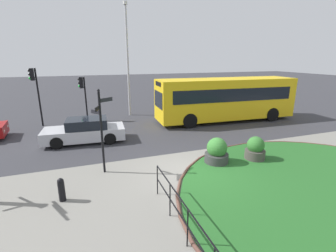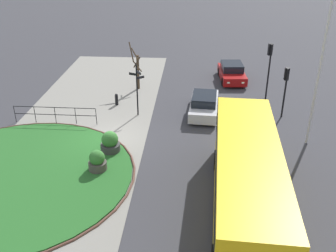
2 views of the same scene
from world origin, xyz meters
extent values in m
plane|color=#333338|center=(0.00, 0.00, 0.00)|extent=(120.00, 120.00, 0.00)
cube|color=gray|center=(0.00, -1.91, 0.01)|extent=(32.00, 8.19, 0.02)
cylinder|color=#235B23|center=(3.96, -3.60, 0.05)|extent=(11.18, 11.18, 0.10)
torus|color=brown|center=(3.96, -3.60, 0.06)|extent=(11.49, 11.49, 0.11)
cylinder|color=black|center=(-3.42, 1.28, 1.66)|extent=(0.09, 0.09, 3.32)
sphere|color=black|center=(-3.42, 1.28, 3.37)|extent=(0.10, 0.10, 0.10)
cube|color=black|center=(-3.14, 1.46, 2.97)|extent=(0.50, 0.34, 0.15)
cube|color=black|center=(-3.52, 1.02, 2.73)|extent=(0.21, 0.46, 0.15)
cube|color=black|center=(-3.58, 1.51, 2.51)|extent=(0.31, 0.41, 0.15)
cylinder|color=black|center=(-4.92, -0.38, 0.34)|extent=(0.21, 0.21, 0.69)
sphere|color=black|center=(-4.92, -0.38, 0.73)|extent=(0.20, 0.20, 0.20)
cube|color=black|center=(-1.88, -3.57, 1.07)|extent=(0.06, 5.07, 0.03)
cube|color=black|center=(-1.88, -3.57, 0.59)|extent=(0.06, 5.07, 0.03)
cylinder|color=black|center=(-1.86, -1.04, 0.54)|extent=(0.04, 0.04, 1.07)
cylinder|color=black|center=(-1.87, -2.31, 0.54)|extent=(0.04, 0.04, 1.07)
cylinder|color=black|center=(-1.88, -3.57, 0.54)|extent=(0.04, 0.04, 1.07)
cylinder|color=black|center=(-1.88, -4.84, 0.54)|extent=(0.04, 0.04, 1.07)
cylinder|color=black|center=(-1.89, -6.11, 0.54)|extent=(0.04, 0.04, 1.07)
cube|color=yellow|center=(5.87, 7.03, 1.68)|extent=(10.27, 3.01, 2.82)
cube|color=black|center=(5.81, 5.78, 2.08)|extent=(8.93, 0.49, 0.88)
cube|color=black|center=(5.94, 8.28, 2.08)|extent=(8.93, 0.49, 0.88)
cube|color=black|center=(0.79, 7.29, 1.82)|extent=(0.13, 2.03, 1.10)
cube|color=black|center=(0.79, 7.29, 2.87)|extent=(0.09, 1.36, 0.28)
cylinder|color=black|center=(2.57, 6.06, 0.50)|extent=(1.01, 0.35, 1.00)
cylinder|color=black|center=(2.69, 8.34, 0.50)|extent=(1.01, 0.35, 1.00)
cube|color=maroon|center=(-10.39, 7.77, 0.50)|extent=(4.09, 2.07, 0.64)
cube|color=black|center=(-10.55, 7.76, 1.09)|extent=(2.09, 1.71, 0.54)
cube|color=#EAEACC|center=(-8.44, 8.44, 0.53)|extent=(0.03, 0.20, 0.12)
cube|color=#EAEACC|center=(-8.36, 7.37, 0.53)|extent=(0.03, 0.20, 0.12)
cylinder|color=black|center=(-9.22, 8.67, 0.32)|extent=(0.65, 0.26, 0.64)
cylinder|color=black|center=(-9.11, 7.04, 0.32)|extent=(0.65, 0.26, 0.64)
cylinder|color=black|center=(-11.68, 8.49, 0.32)|extent=(0.65, 0.26, 0.64)
cylinder|color=black|center=(-11.56, 6.87, 0.32)|extent=(0.65, 0.26, 0.64)
cube|color=#B7B7BC|center=(-4.08, 5.51, 0.49)|extent=(4.42, 2.01, 0.63)
cube|color=black|center=(-3.91, 5.50, 1.07)|extent=(2.24, 1.65, 0.52)
cube|color=#EAEACC|center=(-6.27, 5.15, 0.52)|extent=(0.03, 0.20, 0.12)
cube|color=#EAEACC|center=(-6.20, 6.17, 0.52)|extent=(0.03, 0.20, 0.12)
cylinder|color=black|center=(-5.47, 4.83, 0.32)|extent=(0.65, 0.27, 0.64)
cylinder|color=black|center=(-5.35, 6.38, 0.32)|extent=(0.65, 0.27, 0.64)
cylinder|color=black|center=(-2.80, 4.64, 0.32)|extent=(0.65, 0.27, 0.64)
cylinder|color=black|center=(-2.69, 6.19, 0.32)|extent=(0.65, 0.27, 0.64)
cylinder|color=black|center=(-6.75, 9.89, 1.94)|extent=(0.11, 0.11, 3.89)
cube|color=black|center=(-6.95, 9.85, 3.50)|extent=(0.30, 0.30, 0.78)
sphere|color=black|center=(-7.10, 9.82, 3.74)|extent=(0.16, 0.16, 0.16)
sphere|color=black|center=(-7.10, 9.82, 3.50)|extent=(0.16, 0.16, 0.16)
sphere|color=green|center=(-7.10, 9.82, 3.25)|extent=(0.16, 0.16, 0.16)
cylinder|color=black|center=(-3.79, 10.43, 1.60)|extent=(0.11, 0.11, 3.20)
cube|color=black|center=(-4.00, 10.44, 2.81)|extent=(0.27, 0.27, 0.78)
sphere|color=black|center=(-4.15, 10.44, 3.05)|extent=(0.16, 0.16, 0.16)
sphere|color=black|center=(-4.15, 10.44, 2.81)|extent=(0.16, 0.16, 0.16)
sphere|color=green|center=(-4.15, 10.44, 2.57)|extent=(0.16, 0.16, 0.16)
cylinder|color=#B7B7BC|center=(-0.45, 11.19, 4.13)|extent=(0.16, 0.16, 8.26)
cylinder|color=#383838|center=(1.32, 0.47, 0.24)|extent=(1.04, 1.04, 0.48)
sphere|color=#33702D|center=(1.32, 0.47, 0.77)|extent=(0.89, 0.89, 0.89)
cylinder|color=#47423D|center=(3.16, 0.21, 0.25)|extent=(0.90, 0.90, 0.51)
sphere|color=#33702D|center=(3.16, 0.21, 0.76)|extent=(0.77, 0.77, 0.77)
cylinder|color=#423323|center=(-8.07, 0.67, 1.29)|extent=(0.19, 0.19, 2.58)
cylinder|color=#423323|center=(-7.83, 0.51, 2.76)|extent=(0.43, 0.58, 0.77)
cylinder|color=#423323|center=(-7.78, 0.69, 1.84)|extent=(0.11, 0.65, 0.83)
cylinder|color=#423323|center=(-7.88, 0.27, 2.85)|extent=(0.90, 0.50, 1.27)
cylinder|color=#423323|center=(-8.31, 0.58, 1.97)|extent=(0.31, 0.57, 0.80)
camera|label=1|loc=(-3.99, -8.11, 4.55)|focal=25.88mm
camera|label=2|loc=(18.96, 4.77, 10.57)|focal=41.42mm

